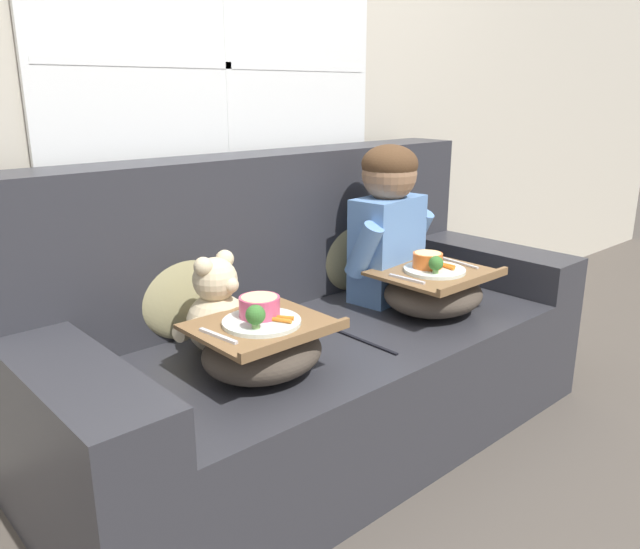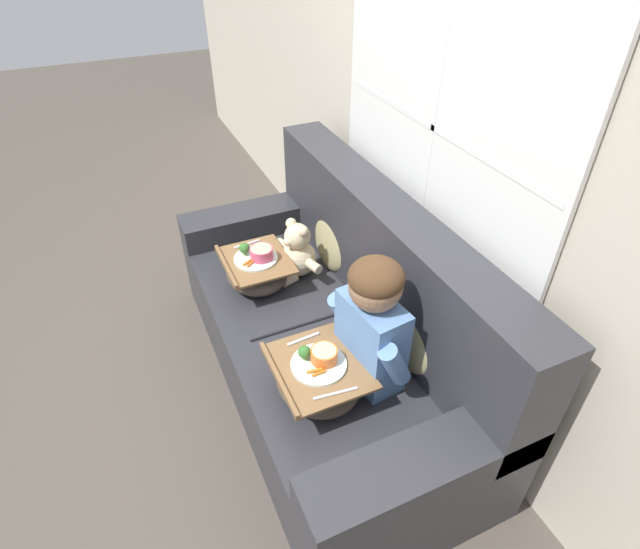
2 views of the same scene
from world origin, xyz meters
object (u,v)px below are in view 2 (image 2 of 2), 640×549
Objects in this scene: throw_pillow_behind_child at (414,329)px; lap_tray_teddy at (257,270)px; lap_tray_child at (319,377)px; child_figure at (372,317)px; throw_pillow_behind_teddy at (334,236)px; teddy_bear at (297,253)px; couch at (333,328)px.

throw_pillow_behind_child is 1.07× the size of lap_tray_teddy.
throw_pillow_behind_child is at bearing 89.93° from lap_tray_child.
lap_tray_teddy is at bearing -163.62° from child_figure.
throw_pillow_behind_teddy is at bearing 165.13° from child_figure.
teddy_bear is (-0.77, -0.21, -0.05)m from throw_pillow_behind_child.
teddy_bear reaches higher than lap_tray_child.
child_figure is 1.75× the size of teddy_bear.
throw_pillow_behind_child reaches higher than teddy_bear.
lap_tray_child is at bearing -0.02° from lap_tray_teddy.
teddy_bear is at bearing -176.21° from couch.
throw_pillow_behind_teddy is 0.66× the size of child_figure.
throw_pillow_behind_child is 0.79m from teddy_bear.
throw_pillow_behind_teddy reaches higher than lap_tray_child.
throw_pillow_behind_teddy is 0.21m from teddy_bear.
teddy_bear is 0.91× the size of lap_tray_teddy.
throw_pillow_behind_child is 1.00× the size of lap_tray_child.
teddy_bear is 0.86× the size of lap_tray_child.
couch is 0.49m from lap_tray_teddy.
couch reaches higher than throw_pillow_behind_teddy.
lap_tray_teddy is (-0.38, -0.25, 0.17)m from couch.
couch is 5.06× the size of lap_tray_child.
lap_tray_teddy is (0.00, -0.43, -0.09)m from throw_pillow_behind_teddy.
child_figure is at bearing -14.87° from throw_pillow_behind_teddy.
teddy_bear is 0.80m from lap_tray_child.
throw_pillow_behind_child is at bearing 29.23° from lap_tray_teddy.
throw_pillow_behind_child is 1.00× the size of throw_pillow_behind_teddy.
throw_pillow_behind_teddy is 1.16× the size of teddy_bear.
lap_tray_teddy is at bearing 179.98° from lap_tray_child.
lap_tray_child is 1.07× the size of lap_tray_teddy.
teddy_bear is at bearing -179.77° from child_figure.
throw_pillow_behind_child is 0.25m from child_figure.
couch reaches higher than throw_pillow_behind_child.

